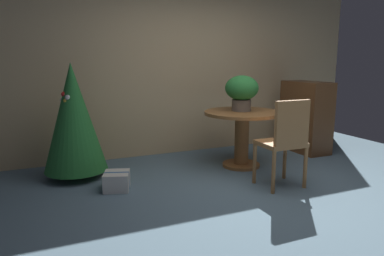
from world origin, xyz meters
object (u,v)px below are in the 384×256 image
at_px(wooden_chair_near, 285,138).
at_px(wooden_cabinet, 306,117).
at_px(gift_box_cream, 117,181).
at_px(round_dining_table, 242,128).
at_px(holiday_tree, 74,117).
at_px(flower_vase, 242,90).

height_order(wooden_chair_near, wooden_cabinet, wooden_cabinet).
bearing_deg(gift_box_cream, round_dining_table, 6.99).
distance_m(wooden_chair_near, wooden_cabinet, 1.85).
distance_m(holiday_tree, wooden_cabinet, 3.49).
distance_m(round_dining_table, holiday_tree, 2.17).
relative_size(round_dining_table, flower_vase, 2.14).
xyz_separation_m(wooden_chair_near, gift_box_cream, (-1.76, 0.70, -0.48)).
relative_size(round_dining_table, holiday_tree, 0.72).
xyz_separation_m(holiday_tree, gift_box_cream, (0.36, -0.63, -0.65)).
bearing_deg(gift_box_cream, holiday_tree, 119.93).
relative_size(gift_box_cream, wooden_cabinet, 0.34).
relative_size(round_dining_table, wooden_chair_near, 1.00).
relative_size(wooden_chair_near, wooden_cabinet, 0.92).
xyz_separation_m(flower_vase, wooden_cabinet, (1.36, 0.28, -0.49)).
height_order(flower_vase, wooden_chair_near, flower_vase).
distance_m(wooden_chair_near, holiday_tree, 2.51).
xyz_separation_m(round_dining_table, wooden_cabinet, (1.37, 0.33, 0.02)).
bearing_deg(holiday_tree, gift_box_cream, -60.07).
height_order(flower_vase, wooden_cabinet, flower_vase).
bearing_deg(round_dining_table, flower_vase, 78.66).
distance_m(holiday_tree, gift_box_cream, 0.98).
bearing_deg(gift_box_cream, wooden_cabinet, 9.86).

